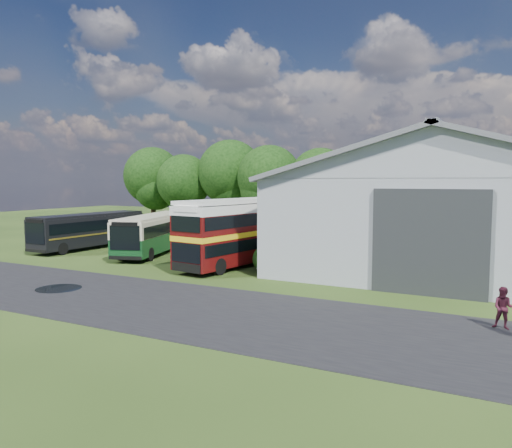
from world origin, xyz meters
The scene contains 16 objects.
ground centered at (0.00, 0.00, 0.00)m, with size 120.00×120.00×0.00m, color #1F3410.
asphalt_road centered at (3.00, -3.00, 0.00)m, with size 60.00×8.00×0.02m, color black.
puddle centered at (-1.50, -3.00, 0.00)m, with size 2.20×2.20×0.01m, color black.
storage_shed centered at (15.00, 15.98, 4.17)m, with size 18.80×24.80×8.15m.
tree_left_a centered at (-18.00, 24.50, 5.87)m, with size 6.46×6.46×9.12m.
tree_left_b centered at (-13.00, 23.50, 5.25)m, with size 5.78×5.78×8.16m.
tree_mid centered at (-8.00, 24.80, 6.18)m, with size 6.80×6.80×9.60m.
tree_right_a centered at (-3.00, 23.80, 5.69)m, with size 6.26×6.26×8.83m.
tree_right_b centered at (2.00, 24.60, 5.44)m, with size 5.98×5.98×8.45m.
shrub_front centered at (5.60, 6.00, 0.00)m, with size 1.70×1.70×1.70m, color #194714.
shrub_mid centered at (5.60, 8.00, 0.00)m, with size 1.60×1.60×1.60m, color #194714.
shrub_back centered at (5.60, 10.00, 0.00)m, with size 1.80×1.80×1.80m, color #194714.
bus_green_single centered at (-5.13, 9.00, 1.52)m, with size 5.33×10.56×2.85m.
bus_maroon_double centered at (3.03, 7.26, 2.11)m, with size 3.84×10.08×4.23m.
bus_dark_single centered at (-11.48, 8.67, 1.47)m, with size 2.49×10.05×2.76m.
visitor_b centered at (18.27, -0.28, 0.77)m, with size 0.75×0.58×1.54m, color #37111D.
Camera 1 is at (18.55, -20.06, 5.38)m, focal length 35.00 mm.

